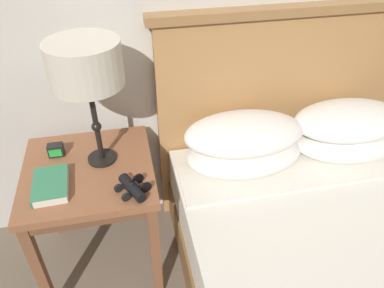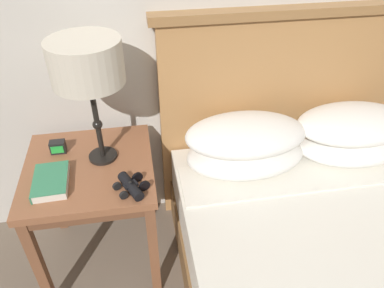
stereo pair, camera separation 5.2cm
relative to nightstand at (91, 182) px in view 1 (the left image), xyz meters
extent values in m
cube|color=brown|center=(0.00, 0.00, 0.07)|extent=(0.58, 0.58, 0.04)
cube|color=brown|center=(0.00, 0.00, 0.03)|extent=(0.55, 0.55, 0.05)
cube|color=brown|center=(-0.26, -0.26, -0.25)|extent=(0.04, 0.04, 0.61)
cube|color=brown|center=(0.26, -0.26, -0.25)|extent=(0.04, 0.04, 0.61)
cube|color=brown|center=(-0.26, 0.25, -0.25)|extent=(0.04, 0.04, 0.61)
cube|color=brown|center=(0.26, 0.25, -0.25)|extent=(0.04, 0.04, 0.61)
cube|color=silver|center=(1.04, -0.58, -0.20)|extent=(1.28, 1.68, 0.24)
cube|color=white|center=(1.04, -0.05, -0.07)|extent=(1.25, 0.28, 0.01)
cube|color=#AD7A47|center=(1.04, 0.30, 0.03)|extent=(1.37, 0.06, 1.17)
cube|color=olive|center=(1.04, 0.30, 0.63)|extent=(1.43, 0.10, 0.04)
ellipsoid|color=white|center=(0.76, 0.06, 0.00)|extent=(0.60, 0.36, 0.15)
ellipsoid|color=white|center=(1.35, 0.06, 0.00)|extent=(0.60, 0.36, 0.15)
ellipsoid|color=white|center=(0.75, 0.06, 0.13)|extent=(0.60, 0.36, 0.15)
ellipsoid|color=white|center=(1.32, 0.06, 0.13)|extent=(0.60, 0.36, 0.15)
cylinder|color=black|center=(0.07, 0.05, 0.09)|extent=(0.13, 0.13, 0.01)
cylinder|color=black|center=(0.07, 0.05, 0.29)|extent=(0.02, 0.02, 0.37)
sphere|color=black|center=(0.07, 0.05, 0.27)|extent=(0.04, 0.04, 0.04)
cylinder|color=beige|center=(0.07, 0.05, 0.56)|extent=(0.29, 0.29, 0.18)
cube|color=silver|center=(-0.14, -0.10, 0.10)|extent=(0.15, 0.21, 0.04)
cube|color=#337F56|center=(-0.14, -0.10, 0.12)|extent=(0.15, 0.22, 0.00)
cube|color=#337F56|center=(-0.21, -0.11, 0.10)|extent=(0.01, 0.21, 0.04)
cylinder|color=black|center=(0.20, -0.22, 0.11)|extent=(0.08, 0.10, 0.04)
cylinder|color=black|center=(0.24, -0.20, 0.11)|extent=(0.05, 0.03, 0.05)
cylinder|color=black|center=(0.16, -0.24, 0.11)|extent=(0.04, 0.03, 0.04)
cylinder|color=black|center=(0.17, -0.16, 0.11)|extent=(0.08, 0.10, 0.04)
cylinder|color=black|center=(0.22, -0.14, 0.11)|extent=(0.05, 0.03, 0.05)
cylinder|color=black|center=(0.13, -0.18, 0.11)|extent=(0.04, 0.03, 0.04)
cube|color=black|center=(0.19, -0.19, 0.12)|extent=(0.07, 0.06, 0.01)
cylinder|color=black|center=(0.19, -0.19, 0.12)|extent=(0.02, 0.02, 0.02)
cube|color=black|center=(-0.14, 0.13, 0.12)|extent=(0.07, 0.04, 0.06)
cube|color=green|center=(-0.14, 0.10, 0.12)|extent=(0.06, 0.00, 0.04)
camera|label=1|loc=(0.20, -1.35, 1.18)|focal=35.00mm
camera|label=2|loc=(0.25, -1.36, 1.18)|focal=35.00mm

